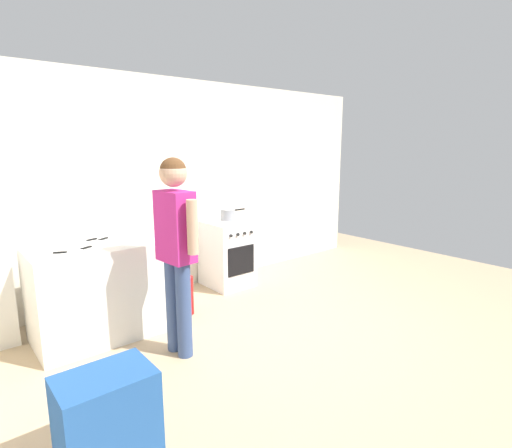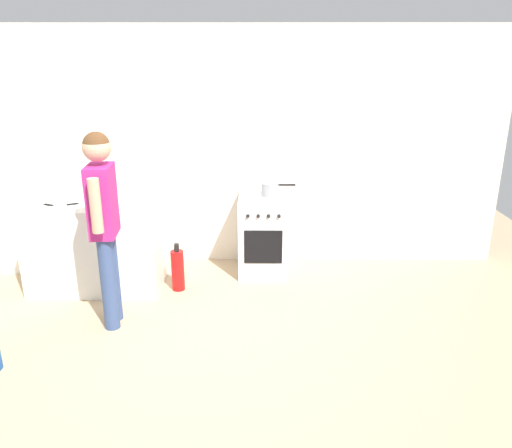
{
  "view_description": "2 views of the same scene",
  "coord_description": "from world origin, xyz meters",
  "views": [
    {
      "loc": [
        -2.56,
        -2.52,
        1.81
      ],
      "look_at": [
        0.28,
        0.9,
        0.93
      ],
      "focal_mm": 28.0,
      "sensor_mm": 36.0,
      "label": 1
    },
    {
      "loc": [
        0.31,
        -3.54,
        2.29
      ],
      "look_at": [
        0.28,
        0.98,
        0.75
      ],
      "focal_mm": 35.0,
      "sensor_mm": 36.0,
      "label": 2
    }
  ],
  "objects": [
    {
      "name": "oven_left",
      "position": [
        0.35,
        1.58,
        0.43
      ],
      "size": [
        0.53,
        0.62,
        0.85
      ],
      "color": "white",
      "rests_on": "ground"
    },
    {
      "name": "fire_extinguisher",
      "position": [
        -0.52,
        1.1,
        0.22
      ],
      "size": [
        0.13,
        0.13,
        0.5
      ],
      "color": "red",
      "rests_on": "ground"
    },
    {
      "name": "knife_carving",
      "position": [
        -1.6,
        1.08,
        0.9
      ],
      "size": [
        0.31,
        0.17,
        0.01
      ],
      "color": "silver",
      "rests_on": "counter_unit"
    },
    {
      "name": "ground_plane",
      "position": [
        0.0,
        0.0,
        0.0
      ],
      "size": [
        8.0,
        8.0,
        0.0
      ],
      "primitive_type": "plane",
      "color": "tan"
    },
    {
      "name": "larder_cabinet",
      "position": [
        -2.3,
        1.68,
        1.0
      ],
      "size": [
        0.48,
        0.44,
        2.0
      ],
      "primitive_type": "cube",
      "color": "silver",
      "rests_on": "ground"
    },
    {
      "name": "pot",
      "position": [
        0.42,
        1.65,
        0.92
      ],
      "size": [
        0.37,
        0.19,
        0.14
      ],
      "color": "gray",
      "rests_on": "oven_left"
    },
    {
      "name": "person",
      "position": [
        -1.0,
        0.42,
        1.04
      ],
      "size": [
        0.23,
        0.57,
        1.71
      ],
      "color": "#384C7A",
      "rests_on": "ground"
    },
    {
      "name": "counter_unit",
      "position": [
        -1.35,
        1.2,
        0.45
      ],
      "size": [
        1.3,
        0.7,
        0.9
      ],
      "primitive_type": "cube",
      "color": "silver",
      "rests_on": "ground"
    },
    {
      "name": "knife_bread",
      "position": [
        -1.37,
        1.32,
        0.9
      ],
      "size": [
        0.32,
        0.19,
        0.01
      ],
      "color": "silver",
      "rests_on": "counter_unit"
    },
    {
      "name": "knife_utility",
      "position": [
        -1.79,
        1.12,
        0.9
      ],
      "size": [
        0.24,
        0.14,
        0.01
      ],
      "color": "silver",
      "rests_on": "counter_unit"
    },
    {
      "name": "knife_chef",
      "position": [
        -1.46,
        1.39,
        0.9
      ],
      "size": [
        0.31,
        0.11,
        0.01
      ],
      "color": "silver",
      "rests_on": "counter_unit"
    },
    {
      "name": "back_wall",
      "position": [
        0.0,
        1.95,
        1.3
      ],
      "size": [
        6.0,
        0.1,
        2.6
      ],
      "primitive_type": "cube",
      "color": "silver",
      "rests_on": "ground"
    }
  ]
}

